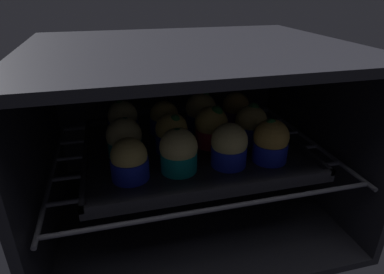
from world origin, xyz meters
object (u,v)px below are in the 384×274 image
(muffin_row1_col2, at_px, (211,127))
(muffin_row2_col2, at_px, (201,112))
(muffin_row1_col0, at_px, (124,139))
(baking_tray, at_px, (192,149))
(muffin_row1_col1, at_px, (172,133))
(muffin_row0_col0, at_px, (129,160))
(muffin_row0_col1, at_px, (179,152))
(muffin_row0_col3, at_px, (271,141))
(muffin_row1_col3, at_px, (251,125))
(muffin_row2_col3, at_px, (235,110))
(muffin_row0_col2, at_px, (229,146))
(muffin_row2_col0, at_px, (123,120))
(muffin_row2_col1, at_px, (164,118))

(muffin_row1_col2, bearing_deg, muffin_row2_col2, 88.40)
(muffin_row1_col0, distance_m, muffin_row2_col2, 0.20)
(baking_tray, bearing_deg, muffin_row1_col1, -175.56)
(muffin_row0_col0, relative_size, muffin_row0_col1, 0.91)
(muffin_row1_col2, bearing_deg, muffin_row0_col1, -135.79)
(muffin_row0_col3, distance_m, muffin_row1_col0, 0.27)
(muffin_row1_col3, bearing_deg, muffin_row0_col3, -89.89)
(muffin_row0_col3, distance_m, muffin_row1_col2, 0.12)
(muffin_row1_col1, distance_m, muffin_row2_col3, 0.19)
(muffin_row1_col0, distance_m, muffin_row1_col2, 0.17)
(muffin_row0_col0, xyz_separation_m, muffin_row0_col2, (0.18, 0.00, 0.00))
(muffin_row0_col0, relative_size, muffin_row2_col3, 0.96)
(muffin_row0_col0, xyz_separation_m, muffin_row1_col2, (0.17, 0.09, 0.01))
(muffin_row0_col0, bearing_deg, muffin_row1_col3, 18.49)
(baking_tray, relative_size, muffin_row0_col1, 5.25)
(muffin_row1_col3, height_order, muffin_row2_col0, muffin_row1_col3)
(muffin_row0_col2, distance_m, muffin_row1_col2, 0.09)
(muffin_row1_col2, bearing_deg, muffin_row2_col1, 133.90)
(muffin_row1_col3, distance_m, muffin_row2_col2, 0.12)
(muffin_row0_col2, height_order, muffin_row2_col2, muffin_row2_col2)
(muffin_row2_col0, distance_m, muffin_row2_col2, 0.17)
(muffin_row0_col3, height_order, muffin_row2_col1, muffin_row0_col3)
(muffin_row1_col3, bearing_deg, muffin_row0_col2, -133.14)
(muffin_row1_col3, bearing_deg, muffin_row1_col2, 178.98)
(muffin_row0_col1, bearing_deg, muffin_row2_col1, 88.38)
(muffin_row1_col2, relative_size, muffin_row2_col0, 1.06)
(muffin_row0_col3, bearing_deg, muffin_row1_col0, 161.65)
(muffin_row1_col0, distance_m, muffin_row2_col0, 0.09)
(muffin_row2_col0, bearing_deg, muffin_row2_col1, -2.80)
(baking_tray, bearing_deg, muffin_row0_col0, -146.39)
(baking_tray, distance_m, muffin_row2_col0, 0.16)
(muffin_row1_col1, distance_m, muffin_row1_col2, 0.08)
(muffin_row0_col2, xyz_separation_m, muffin_row0_col3, (0.08, -0.00, 0.00))
(muffin_row1_col3, distance_m, muffin_row2_col3, 0.09)
(muffin_row2_col0, xyz_separation_m, muffin_row2_col2, (0.17, -0.00, 0.00))
(muffin_row1_col2, bearing_deg, muffin_row2_col0, 152.41)
(muffin_row1_col3, relative_size, muffin_row2_col1, 1.14)
(muffin_row0_col3, distance_m, muffin_row2_col1, 0.24)
(muffin_row1_col3, bearing_deg, muffin_row2_col3, 89.30)
(muffin_row0_col1, height_order, muffin_row2_col1, muffin_row0_col1)
(muffin_row2_col3, bearing_deg, muffin_row0_col3, -90.30)
(muffin_row0_col3, height_order, muffin_row2_col3, muffin_row0_col3)
(muffin_row0_col0, distance_m, muffin_row2_col2, 0.24)
(muffin_row2_col3, bearing_deg, muffin_row0_col2, -114.73)
(baking_tray, distance_m, muffin_row2_col2, 0.11)
(muffin_row2_col0, bearing_deg, muffin_row0_col1, -64.05)
(muffin_row1_col2, bearing_deg, baking_tray, -179.07)
(muffin_row0_col0, bearing_deg, baking_tray, 33.61)
(muffin_row0_col3, relative_size, muffin_row1_col3, 1.02)
(muffin_row0_col0, bearing_deg, muffin_row1_col1, 43.27)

